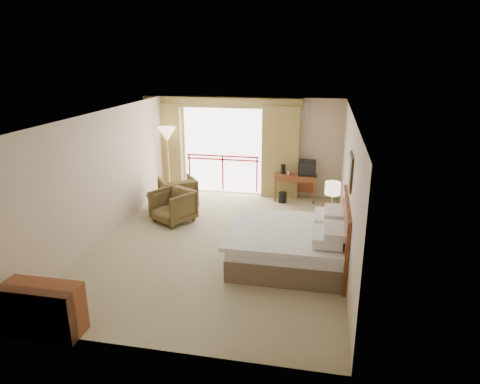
% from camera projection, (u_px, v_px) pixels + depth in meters
% --- Properties ---
extents(floor, '(7.00, 7.00, 0.00)m').
position_uv_depth(floor, '(222.00, 243.00, 9.01)').
color(floor, '#99916A').
rests_on(floor, ground).
extents(ceiling, '(7.00, 7.00, 0.00)m').
position_uv_depth(ceiling, '(220.00, 114.00, 8.18)').
color(ceiling, white).
rests_on(ceiling, wall_back).
extents(wall_back, '(5.00, 0.00, 5.00)m').
position_uv_depth(wall_back, '(251.00, 146.00, 11.86)').
color(wall_back, beige).
rests_on(wall_back, ground).
extents(wall_front, '(5.00, 0.00, 5.00)m').
position_uv_depth(wall_front, '(154.00, 260.00, 5.33)').
color(wall_front, beige).
rests_on(wall_front, ground).
extents(wall_left, '(0.00, 7.00, 7.00)m').
position_uv_depth(wall_left, '(106.00, 175.00, 9.06)').
color(wall_left, beige).
rests_on(wall_left, ground).
extents(wall_right, '(0.00, 7.00, 7.00)m').
position_uv_depth(wall_right, '(348.00, 189.00, 8.13)').
color(wall_right, beige).
rests_on(wall_right, ground).
extents(balcony_door, '(2.40, 0.00, 2.40)m').
position_uv_depth(balcony_door, '(223.00, 151.00, 12.03)').
color(balcony_door, white).
rests_on(balcony_door, wall_back).
extents(balcony_railing, '(2.09, 0.03, 1.02)m').
position_uv_depth(balcony_railing, '(223.00, 164.00, 12.14)').
color(balcony_railing, '#BA0F10').
rests_on(balcony_railing, wall_back).
extents(curtain_left, '(1.00, 0.26, 2.50)m').
position_uv_depth(curtain_left, '(165.00, 147.00, 12.21)').
color(curtain_left, olive).
rests_on(curtain_left, wall_back).
extents(curtain_right, '(1.00, 0.26, 2.50)m').
position_uv_depth(curtain_right, '(281.00, 152.00, 11.59)').
color(curtain_right, olive).
rests_on(curtain_right, wall_back).
extents(valance, '(4.40, 0.22, 0.28)m').
position_uv_depth(valance, '(221.00, 102.00, 11.53)').
color(valance, olive).
rests_on(valance, wall_back).
extents(hvac_vent, '(0.50, 0.04, 0.50)m').
position_uv_depth(hvac_vent, '(299.00, 111.00, 11.28)').
color(hvac_vent, silver).
rests_on(hvac_vent, wall_back).
extents(bed, '(2.13, 2.06, 0.97)m').
position_uv_depth(bed, '(291.00, 244.00, 8.05)').
color(bed, brown).
rests_on(bed, floor).
extents(headboard, '(0.06, 2.10, 1.30)m').
position_uv_depth(headboard, '(344.00, 235.00, 7.79)').
color(headboard, '#642C16').
rests_on(headboard, wall_right).
extents(framed_art, '(0.04, 0.72, 0.60)m').
position_uv_depth(framed_art, '(350.00, 171.00, 7.42)').
color(framed_art, black).
rests_on(framed_art, wall_right).
extents(nightstand, '(0.47, 0.55, 0.64)m').
position_uv_depth(nightstand, '(330.00, 223.00, 9.20)').
color(nightstand, '#642C16').
rests_on(nightstand, floor).
extents(table_lamp, '(0.33, 0.33, 0.57)m').
position_uv_depth(table_lamp, '(333.00, 189.00, 9.01)').
color(table_lamp, tan).
rests_on(table_lamp, nightstand).
extents(phone, '(0.19, 0.16, 0.07)m').
position_uv_depth(phone, '(329.00, 210.00, 8.96)').
color(phone, black).
rests_on(phone, nightstand).
extents(desk, '(1.11, 0.54, 0.73)m').
position_uv_depth(desk, '(296.00, 180.00, 11.54)').
color(desk, '#642C16').
rests_on(desk, floor).
extents(tv, '(0.43, 0.35, 0.39)m').
position_uv_depth(tv, '(307.00, 168.00, 11.32)').
color(tv, black).
rests_on(tv, desk).
extents(coffee_maker, '(0.14, 0.14, 0.26)m').
position_uv_depth(coffee_maker, '(283.00, 169.00, 11.47)').
color(coffee_maker, black).
rests_on(coffee_maker, desk).
extents(cup, '(0.07, 0.07, 0.09)m').
position_uv_depth(cup, '(288.00, 173.00, 11.42)').
color(cup, white).
rests_on(cup, desk).
extents(wastebasket, '(0.28, 0.28, 0.28)m').
position_uv_depth(wastebasket, '(282.00, 197.00, 11.43)').
color(wastebasket, black).
rests_on(wastebasket, floor).
extents(armchair_far, '(1.20, 1.20, 0.79)m').
position_uv_depth(armchair_far, '(179.00, 207.00, 11.13)').
color(armchair_far, '#48391F').
rests_on(armchair_far, floor).
extents(armchair_near, '(1.15, 1.16, 0.78)m').
position_uv_depth(armchair_near, '(174.00, 221.00, 10.16)').
color(armchair_near, '#48391F').
rests_on(armchair_near, floor).
extents(side_table, '(0.48, 0.48, 0.52)m').
position_uv_depth(side_table, '(157.00, 201.00, 10.48)').
color(side_table, black).
rests_on(side_table, floor).
extents(book, '(0.24, 0.28, 0.02)m').
position_uv_depth(book, '(156.00, 194.00, 10.43)').
color(book, white).
rests_on(book, side_table).
extents(floor_lamp, '(0.49, 0.49, 1.91)m').
position_uv_depth(floor_lamp, '(167.00, 137.00, 11.65)').
color(floor_lamp, tan).
rests_on(floor_lamp, floor).
extents(dresser, '(1.12, 0.48, 0.75)m').
position_uv_depth(dresser, '(42.00, 309.00, 6.00)').
color(dresser, '#642C16').
rests_on(dresser, floor).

